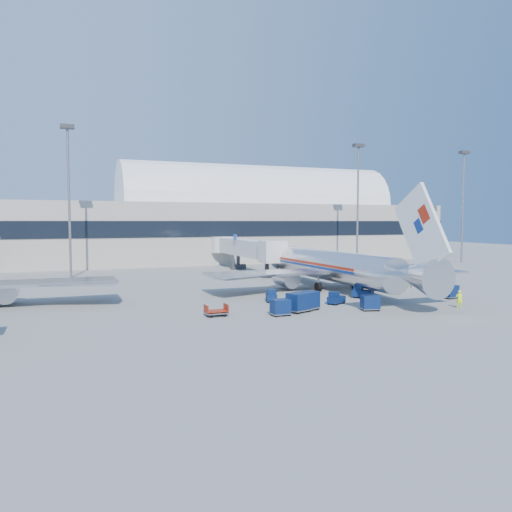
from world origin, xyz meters
name	(u,v)px	position (x,y,z in m)	size (l,w,h in m)	color
ground	(274,299)	(0.00, 0.00, 0.00)	(260.00, 260.00, 0.00)	gray
terminal	(101,226)	(-13.60, 55.96, 7.52)	(170.00, 28.15, 21.00)	#B2AA9E
airliner_main	(333,266)	(10.00, 4.51, 2.93)	(32.00, 37.26, 12.07)	silver
jetbridge_near	(242,248)	(7.60, 30.81, 3.93)	(4.40, 27.50, 6.25)	silver
mast_west	(69,178)	(-20.00, 30.00, 14.79)	(2.00, 1.20, 22.60)	slate
mast_east	(358,187)	(30.00, 30.00, 14.79)	(2.00, 1.20, 22.60)	slate
mast_far_east	(463,190)	(55.00, 30.00, 14.79)	(2.00, 1.20, 22.60)	slate
barrier_near	(399,285)	(18.00, 2.00, 0.45)	(3.00, 0.55, 0.90)	#9E9E96
barrier_mid	(420,284)	(21.30, 2.00, 0.45)	(3.00, 0.55, 0.90)	#9E9E96
barrier_far	(441,283)	(24.60, 2.00, 0.45)	(3.00, 0.55, 0.90)	#9E9E96
tug_lead	(336,298)	(4.58, -5.33, 0.60)	(2.25, 1.81, 1.31)	#091B46
tug_right	(362,292)	(9.36, -2.85, 0.66)	(2.30, 2.42, 1.46)	#091B46
tug_left	(271,296)	(-0.92, -1.48, 0.63)	(1.65, 2.33, 1.37)	#091B46
cart_train_a	(308,300)	(0.35, -7.32, 0.96)	(2.50, 2.26, 1.79)	#091B46
cart_train_b	(298,302)	(-0.97, -7.98, 0.97)	(2.48, 2.21, 1.81)	#091B46
cart_train_c	(280,307)	(-3.22, -8.88, 0.79)	(1.71, 1.32, 1.47)	#091B46
cart_solo_near	(370,302)	(5.75, -9.67, 0.79)	(1.94, 1.64, 1.48)	#091B46
cart_solo_far	(450,291)	(18.19, -6.60, 0.78)	(1.84, 1.53, 1.46)	#091B46
cart_open_red	(216,312)	(-8.64, -7.05, 0.38)	(1.98, 1.41, 0.52)	slate
ramp_worker	(459,299)	(14.66, -11.65, 0.87)	(0.64, 0.42, 1.75)	#C7EF19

